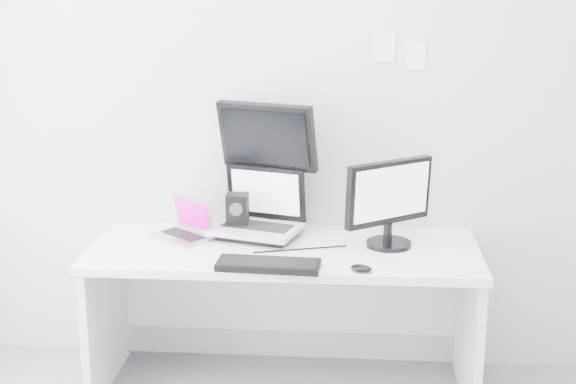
% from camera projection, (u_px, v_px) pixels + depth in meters
% --- Properties ---
extents(back_wall, '(3.60, 0.00, 3.60)m').
position_uv_depth(back_wall, '(290.00, 103.00, 3.98)').
color(back_wall, '#B3B5B8').
rests_on(back_wall, ground).
extents(desk, '(1.80, 0.70, 0.73)m').
position_uv_depth(desk, '(284.00, 320.00, 3.90)').
color(desk, white).
rests_on(desk, ground).
extents(macbook, '(0.34, 0.33, 0.20)m').
position_uv_depth(macbook, '(181.00, 218.00, 3.89)').
color(macbook, '#B0B0B5').
rests_on(macbook, desk).
extents(speaker, '(0.13, 0.13, 0.20)m').
position_uv_depth(speaker, '(238.00, 214.00, 3.95)').
color(speaker, black).
rests_on(speaker, desk).
extents(dell_laptop, '(0.48, 0.42, 0.34)m').
position_uv_depth(dell_laptop, '(255.00, 204.00, 3.88)').
color(dell_laptop, '#AEAFB6').
rests_on(dell_laptop, desk).
extents(rear_monitor, '(0.52, 0.32, 0.66)m').
position_uv_depth(rear_monitor, '(269.00, 165.00, 3.96)').
color(rear_monitor, black).
rests_on(rear_monitor, desk).
extents(samsung_monitor, '(0.50, 0.44, 0.42)m').
position_uv_depth(samsung_monitor, '(390.00, 202.00, 3.76)').
color(samsung_monitor, black).
rests_on(samsung_monitor, desk).
extents(keyboard, '(0.45, 0.19, 0.03)m').
position_uv_depth(keyboard, '(268.00, 265.00, 3.53)').
color(keyboard, black).
rests_on(keyboard, desk).
extents(mouse, '(0.11, 0.09, 0.03)m').
position_uv_depth(mouse, '(361.00, 268.00, 3.48)').
color(mouse, black).
rests_on(mouse, desk).
extents(wall_note_0, '(0.10, 0.00, 0.14)m').
position_uv_depth(wall_note_0, '(385.00, 47.00, 3.87)').
color(wall_note_0, white).
rests_on(wall_note_0, back_wall).
extents(wall_note_1, '(0.09, 0.00, 0.13)m').
position_uv_depth(wall_note_1, '(416.00, 56.00, 3.87)').
color(wall_note_1, white).
rests_on(wall_note_1, back_wall).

